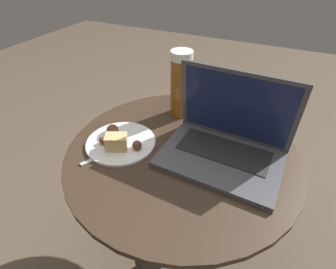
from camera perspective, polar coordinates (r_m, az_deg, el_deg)
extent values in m
plane|color=brown|center=(1.27, 2.23, -23.53)|extent=(6.00, 6.00, 0.00)
cylinder|color=#515156|center=(1.26, 2.24, -23.36)|extent=(0.36, 0.36, 0.01)
cylinder|color=#515156|center=(1.03, 2.62, -15.70)|extent=(0.08, 0.08, 0.54)
cylinder|color=#38281C|center=(0.83, 3.16, -3.87)|extent=(0.72, 0.72, 0.02)
cube|color=#47474C|center=(0.79, 11.14, -5.48)|extent=(0.36, 0.25, 0.02)
cube|color=black|center=(0.81, 12.05, -3.40)|extent=(0.27, 0.13, 0.00)
cube|color=#47474C|center=(0.79, 14.63, 5.84)|extent=(0.35, 0.05, 0.24)
cube|color=#19234C|center=(0.79, 14.57, 5.72)|extent=(0.32, 0.04, 0.21)
cylinder|color=brown|center=(0.94, 2.81, 10.08)|extent=(0.07, 0.07, 0.21)
cylinder|color=white|center=(0.90, 3.04, 16.86)|extent=(0.08, 0.08, 0.03)
cylinder|color=white|center=(0.85, -10.20, -1.73)|extent=(0.22, 0.22, 0.01)
cube|color=#DBB775|center=(0.81, -11.19, -1.60)|extent=(0.08, 0.07, 0.05)
sphere|color=brown|center=(0.87, -11.98, 0.90)|extent=(0.04, 0.04, 0.04)
sphere|color=brown|center=(0.85, -13.97, -1.23)|extent=(0.02, 0.02, 0.02)
sphere|color=brown|center=(0.81, -6.79, -2.31)|extent=(0.03, 0.03, 0.03)
cube|color=silver|center=(0.82, -14.60, -4.62)|extent=(0.07, 0.11, 0.00)
cube|color=silver|center=(0.85, -9.33, -2.28)|extent=(0.04, 0.06, 0.00)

